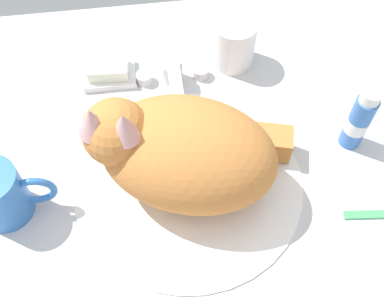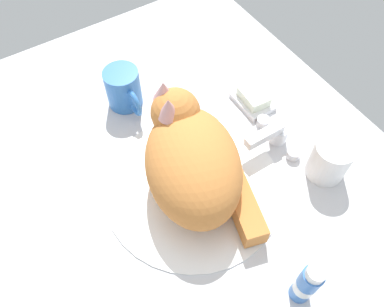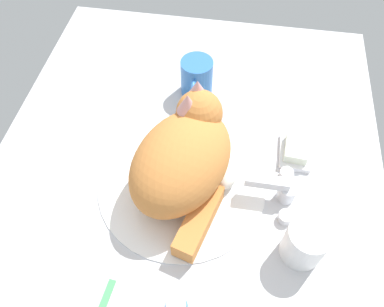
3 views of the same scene
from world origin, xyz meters
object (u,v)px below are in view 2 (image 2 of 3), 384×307
at_px(faucet, 274,135).
at_px(coffee_mug, 124,89).
at_px(cat, 192,159).
at_px(soap_bar, 254,96).
at_px(rinse_cup, 330,160).
at_px(toothpaste_bottle, 307,284).

bearing_deg(faucet, coffee_mug, -141.59).
height_order(cat, soap_bar, cat).
bearing_deg(cat, soap_bar, 114.02).
height_order(faucet, coffee_mug, coffee_mug).
relative_size(coffee_mug, rinse_cup, 1.38).
bearing_deg(faucet, cat, -92.91).
bearing_deg(toothpaste_bottle, rinse_cup, 127.69).
xyz_separation_m(faucet, rinse_cup, (0.11, 0.04, 0.02)).
xyz_separation_m(faucet, coffee_mug, (-0.26, -0.21, 0.02)).
xyz_separation_m(coffee_mug, rinse_cup, (0.37, 0.25, -0.00)).
height_order(rinse_cup, soap_bar, rinse_cup).
bearing_deg(rinse_cup, coffee_mug, -146.22).
distance_m(faucet, rinse_cup, 0.12).
bearing_deg(soap_bar, cat, -65.98).
bearing_deg(cat, faucet, 87.09).
relative_size(cat, soap_bar, 4.69).
xyz_separation_m(coffee_mug, soap_bar, (0.15, 0.24, -0.02)).
distance_m(faucet, soap_bar, 0.11).
distance_m(rinse_cup, toothpaste_bottle, 0.25).
height_order(coffee_mug, rinse_cup, coffee_mug).
bearing_deg(rinse_cup, faucet, -159.38).
relative_size(cat, rinse_cup, 3.71).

